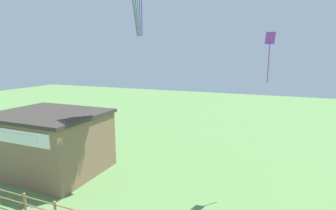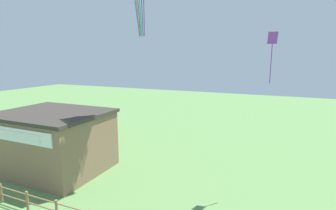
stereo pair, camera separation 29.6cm
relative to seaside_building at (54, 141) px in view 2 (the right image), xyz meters
The scene contains 2 objects.
seaside_building is the anchor object (origin of this frame).
kite_purple_streamer 16.33m from the seaside_building, 11.01° to the left, with size 0.58×0.42×2.96m.
Camera 2 is at (4.82, -1.93, 8.40)m, focal length 28.00 mm.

